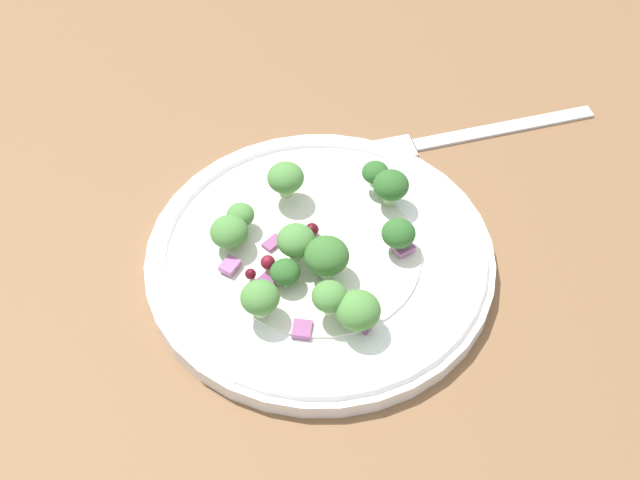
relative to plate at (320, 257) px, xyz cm
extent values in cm
cube|color=brown|center=(1.70, 2.05, -1.86)|extent=(180.00, 180.00, 2.00)
cylinder|color=white|center=(0.00, 0.00, -0.26)|extent=(23.87, 23.87, 1.20)
torus|color=white|center=(0.00, 0.00, 0.34)|extent=(22.96, 22.96, 1.00)
cylinder|color=white|center=(0.00, 0.00, 0.44)|extent=(13.84, 13.84, 0.20)
cylinder|color=#9EC684|center=(1.01, -1.35, 1.35)|extent=(0.96, 0.96, 0.96)
ellipsoid|color=#4C843D|center=(1.01, -1.35, 2.50)|extent=(2.56, 2.56, 1.92)
cylinder|color=#ADD18E|center=(4.81, 1.99, 1.51)|extent=(0.85, 0.85, 0.85)
ellipsoid|color=#4C843D|center=(4.81, 1.99, 2.52)|extent=(2.26, 2.26, 1.70)
cylinder|color=#8EB77A|center=(-4.12, -3.73, 1.50)|extent=(0.97, 0.97, 0.97)
ellipsoid|color=#4C843D|center=(-4.12, -3.73, 2.67)|extent=(2.59, 2.59, 1.95)
cylinder|color=#9EC684|center=(1.20, -6.01, 0.85)|extent=(0.97, 0.97, 0.97)
ellipsoid|color=#4C843D|center=(1.20, -6.01, 2.02)|extent=(2.59, 2.59, 1.95)
cylinder|color=#8EB77A|center=(1.52, 0.95, 1.17)|extent=(1.11, 1.11, 1.11)
ellipsoid|color=#386B2D|center=(1.52, 0.95, 2.50)|extent=(2.96, 2.96, 2.22)
cylinder|color=#8EB77A|center=(-0.53, -5.84, 1.07)|extent=(0.72, 0.72, 0.72)
ellipsoid|color=#4C843D|center=(-0.53, -5.84, 1.93)|extent=(1.92, 1.92, 1.44)
cylinder|color=#9EC684|center=(-5.83, 3.45, 1.21)|extent=(0.95, 0.95, 0.95)
ellipsoid|color=#2D6028|center=(-5.83, 3.45, 2.35)|extent=(2.53, 2.53, 1.90)
cylinder|color=#ADD18E|center=(5.10, 3.99, 0.90)|extent=(1.07, 1.07, 1.07)
ellipsoid|color=#4C843D|center=(5.10, 3.99, 2.19)|extent=(2.86, 2.86, 2.15)
cylinder|color=#8EB77A|center=(3.18, -1.41, 0.84)|extent=(0.75, 0.75, 0.75)
ellipsoid|color=#2D6028|center=(3.18, -1.41, 1.74)|extent=(2.00, 2.00, 1.50)
cylinder|color=#8EB77A|center=(-6.88, 1.64, 1.30)|extent=(0.73, 0.73, 0.73)
ellipsoid|color=#2D6028|center=(-6.88, 1.64, 2.17)|extent=(1.94, 1.94, 1.45)
cylinder|color=#9EC684|center=(-1.82, 4.94, 1.10)|extent=(0.86, 0.86, 0.86)
ellipsoid|color=#2D6028|center=(-1.82, 4.94, 2.13)|extent=(2.30, 2.30, 1.73)
cylinder|color=#ADD18E|center=(6.04, -2.13, 1.27)|extent=(0.94, 0.94, 0.94)
ellipsoid|color=#4C843D|center=(6.04, -2.13, 2.40)|extent=(2.51, 2.51, 1.88)
sphere|color=maroon|center=(0.62, -6.27, 1.17)|extent=(0.99, 0.99, 0.99)
sphere|color=#4C0A14|center=(3.60, -3.69, 1.22)|extent=(0.73, 0.73, 0.73)
sphere|color=#4C0A14|center=(-1.28, -0.95, 1.17)|extent=(0.94, 0.94, 0.94)
sphere|color=maroon|center=(2.44, -2.88, 1.34)|extent=(0.98, 0.98, 0.98)
cube|color=#843D75|center=(3.79, -2.63, 0.78)|extent=(1.48, 1.52, 0.42)
cube|color=#934C84|center=(6.42, 0.73, 0.60)|extent=(1.46, 1.39, 0.41)
cube|color=#A35B93|center=(-1.73, 5.36, 0.91)|extent=(1.75, 1.74, 0.42)
cube|color=#843D75|center=(4.90, 4.32, 0.56)|extent=(1.33, 1.35, 0.33)
cube|color=#A35B93|center=(3.11, -5.35, 0.91)|extent=(1.49, 1.31, 0.44)
cube|color=#934C84|center=(0.25, -3.30, 0.64)|extent=(1.59, 1.34, 0.43)
cube|color=silver|center=(-17.36, 10.05, -0.61)|extent=(8.95, 13.37, 0.50)
cube|color=silver|center=(-12.45, 2.15, -0.61)|extent=(3.94, 4.32, 0.50)
camera|label=1|loc=(36.74, 10.93, 47.16)|focal=49.88mm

